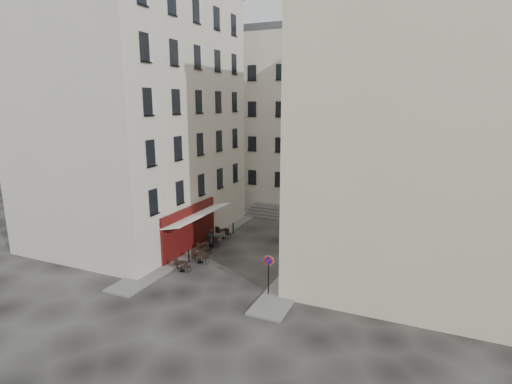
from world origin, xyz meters
The scene contains 18 objects.
ground centered at (0.00, 0.00, 0.00)m, with size 90.00×90.00×0.00m, color black.
sidewalk_left centered at (-4.50, 4.00, 0.06)m, with size 2.00×22.00×0.12m, color slate.
sidewalk_right centered at (4.50, 3.00, 0.06)m, with size 2.00×18.00×0.12m, color slate.
building_left centered at (-10.50, 3.00, 10.31)m, with size 12.20×16.20×20.60m.
building_right centered at (10.50, 3.50, 9.31)m, with size 12.20×14.20×18.60m.
building_back centered at (-1.00, 19.00, 9.31)m, with size 18.20×10.20×18.60m.
cafe_storefront centered at (-4.32, 1.00, 1.88)m, with size 1.74×7.30×3.50m.
stone_steps centered at (0.00, 12.57, 0.40)m, with size 9.00×3.15×0.80m.
bollard_near centered at (-3.25, -1.00, 0.53)m, with size 0.12×0.12×0.98m.
bollard_mid centered at (-3.25, 2.50, 0.53)m, with size 0.12×0.12×0.98m.
bollard_far centered at (-3.25, 6.00, 0.53)m, with size 0.12×0.12×0.98m.
no_parking_sign centered at (3.83, -3.43, 1.78)m, with size 0.57×0.14×2.52m.
bistro_table_a centered at (-2.77, -2.52, 0.44)m, with size 1.23×0.58×0.87m.
bistro_table_b centered at (-2.43, -0.78, 0.48)m, with size 1.35×0.63×0.95m.
bistro_table_c centered at (-3.12, 0.88, 0.41)m, with size 1.15×0.54×0.81m.
bistro_table_d centered at (-3.29, 2.45, 0.45)m, with size 1.24×0.58×0.87m.
bistro_table_e centered at (-3.43, 4.49, 0.49)m, with size 1.36×0.64×0.96m.
pedestrian centered at (-3.20, 2.08, 0.79)m, with size 0.57×0.38×1.57m, color black.
Camera 1 is at (11.82, -23.52, 11.17)m, focal length 28.00 mm.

